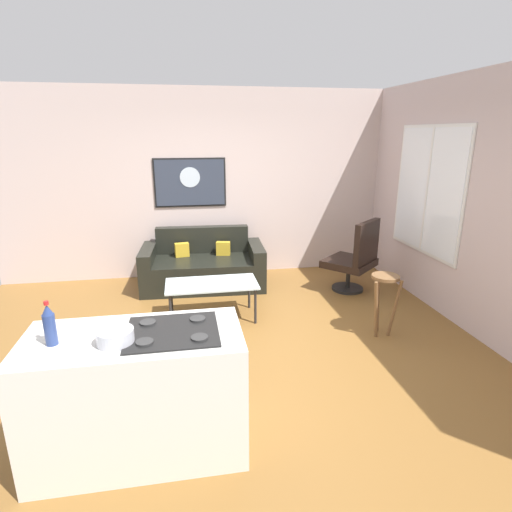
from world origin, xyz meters
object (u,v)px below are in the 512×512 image
Objects in this scene: coffee_table at (212,286)px; bar_stool at (384,291)px; couch at (203,267)px; wall_painting at (190,183)px; soda_bottle at (50,325)px; armchair at (355,258)px; mixing_bowl at (115,337)px.

coffee_table is 1.55× the size of bar_stool.
wall_painting reaches higher than couch.
coffee_table is (0.04, -1.16, 0.14)m from couch.
bar_stool is (1.85, -1.91, 0.24)m from couch.
bar_stool is 2.40× the size of soda_bottle.
soda_bottle reaches higher than armchair.
bar_stool is at bearing -99.73° from armchair.
soda_bottle is (-1.13, -2.11, 0.61)m from coffee_table.
mixing_bowl is at bearing -150.96° from bar_stool.
bar_stool is at bearing -22.44° from coffee_table.
couch is 3.46m from mixing_bowl.
coffee_table is 1.05× the size of armchair.
soda_bottle is at bearing -118.26° from coffee_table.
soda_bottle is at bearing -108.45° from couch.
couch is 2.55× the size of bar_stool.
armchair is 4.51× the size of mixing_bowl.
soda_bottle is at bearing -155.22° from bar_stool.
soda_bottle reaches higher than mixing_bowl.
mixing_bowl is 0.21× the size of wall_painting.
armchair is 3.90m from mixing_bowl.
couch is at bearing 92.06° from coffee_table.
couch is 1.72× the size of armchair.
couch is 2.17m from armchair.
coffee_table is at bearing 61.74° from soda_bottle.
mixing_bowl reaches higher than coffee_table.
soda_bottle is at bearing -140.07° from armchair.
armchair is 1.48× the size of bar_stool.
mixing_bowl is at bearing -108.92° from coffee_table.
couch reaches higher than coffee_table.
couch is 7.77× the size of mixing_bowl.
couch is at bearing 71.55° from soda_bottle.
mixing_bowl is (-2.55, -1.42, 0.42)m from bar_stool.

